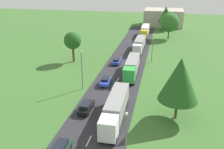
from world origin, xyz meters
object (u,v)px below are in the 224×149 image
truck_fourth (145,31)px  lamppost_third (152,46)px  car_third (105,81)px  lamppost_second (82,68)px  distant_building (163,18)px  lamppost_lead (126,144)px  tree_oak (73,41)px  tree_maple (166,14)px  truck_second (132,66)px  truck_third (140,44)px  tree_pine (180,80)px  car_second (86,107)px  tree_elm (169,22)px  truck_lead (115,108)px  car_fourth (117,61)px

truck_fourth → lamppost_third: (4.19, -28.78, 1.98)m
car_third → lamppost_second: (-4.00, -2.76, 3.59)m
truck_fourth → distant_building: distant_building is taller
lamppost_second → lamppost_third: bearing=57.2°
lamppost_lead → tree_oak: 41.81m
tree_maple → truck_second: bearing=-97.6°
truck_third → tree_pine: (9.58, -36.43, 4.54)m
tree_pine → distant_building: (-3.28, 79.17, -3.04)m
car_second → truck_second: bearing=73.2°
truck_third → tree_elm: bearing=63.6°
truck_lead → tree_pine: bearing=15.9°
truck_third → distant_building: 43.23m
truck_lead → distant_building: bearing=85.8°
truck_second → tree_oak: size_ratio=1.57×
tree_pine → distant_building: 79.30m
car_third → truck_third: bearing=80.7°
tree_maple → truck_fourth: bearing=-119.9°
car_second → tree_pine: tree_pine is taller
truck_third → lamppost_second: bearing=-105.9°
tree_oak → distant_building: (22.24, 56.40, -2.03)m
tree_pine → tree_elm: (-0.98, 53.75, -0.79)m
truck_second → tree_maple: tree_maple is taller
truck_third → tree_maple: 32.65m
lamppost_third → tree_maple: tree_maple is taller
truck_lead → tree_elm: size_ratio=1.41×
truck_second → car_third: (-4.65, -6.57, -1.24)m
truck_fourth → tree_maple: tree_maple is taller
car_third → tree_maple: 59.33m
tree_elm → tree_oak: bearing=-128.4°
truck_third → tree_elm: size_ratio=1.35×
tree_oak → lamppost_third: bearing=11.3°
truck_second → car_fourth: bearing=125.7°
lamppost_second → car_second: bearing=-68.1°
car_fourth → truck_third: bearing=71.3°
truck_lead → lamppost_second: bearing=131.1°
lamppost_second → tree_elm: tree_elm is taller
truck_lead → tree_maple: 71.07m
truck_fourth → car_third: 45.77m
tree_maple → lamppost_third: bearing=-94.1°
truck_second → truck_fourth: (-0.28, 38.97, 0.10)m
truck_third → tree_elm: tree_elm is taller
truck_third → truck_fourth: size_ratio=1.02×
tree_pine → truck_third: bearing=104.7°
truck_lead → lamppost_lead: (3.34, -11.50, 2.61)m
truck_third → lamppost_third: bearing=-66.3°
car_fourth → tree_elm: bearing=66.8°
truck_fourth → car_second: size_ratio=2.71×
tree_elm → truck_lead: bearing=-98.3°
car_fourth → distant_building: size_ratio=0.25×
car_fourth → truck_lead: bearing=-79.5°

